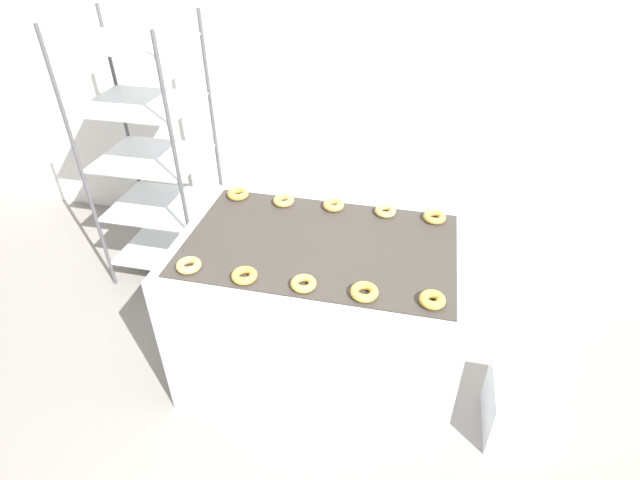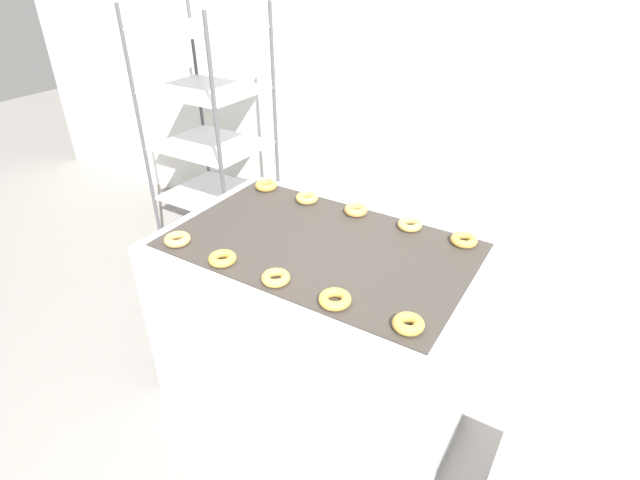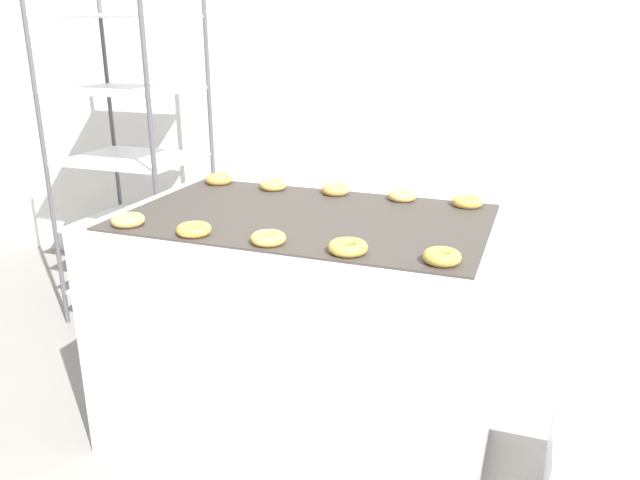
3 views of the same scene
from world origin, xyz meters
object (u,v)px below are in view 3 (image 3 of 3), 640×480
at_px(donut_far_leftmost, 219,179).
at_px(donut_far_rightmost, 468,202).
at_px(fryer_machine, 307,326).
at_px(donut_far_left, 273,185).
at_px(donut_near_left, 194,230).
at_px(donut_far_right, 402,196).
at_px(donut_near_center, 268,238).
at_px(donut_near_rightmost, 442,257).
at_px(donut_near_right, 348,247).
at_px(donut_near_leftmost, 128,220).
at_px(donut_far_center, 335,189).
at_px(baking_rack_cart, 132,159).

height_order(donut_far_leftmost, donut_far_rightmost, donut_far_leftmost).
bearing_deg(fryer_machine, donut_far_leftmost, 148.33).
bearing_deg(donut_far_left, donut_near_left, -89.31).
height_order(donut_far_left, donut_far_right, donut_far_left).
xyz_separation_m(fryer_machine, donut_near_left, (-0.27, -0.34, 0.47)).
relative_size(donut_near_left, donut_far_left, 1.01).
bearing_deg(donut_near_center, donut_near_rightmost, 1.40).
relative_size(fryer_machine, donut_near_center, 12.53).
xyz_separation_m(donut_near_right, donut_far_rightmost, (0.28, 0.67, -0.00)).
relative_size(donut_far_left, donut_far_rightmost, 0.98).
relative_size(donut_near_right, donut_far_leftmost, 1.03).
relative_size(donut_near_leftmost, donut_far_center, 1.02).
height_order(donut_near_rightmost, donut_far_left, donut_near_rightmost).
distance_m(donut_near_right, donut_far_center, 0.73).
xyz_separation_m(donut_far_left, donut_far_center, (0.28, 0.01, 0.00)).
distance_m(donut_near_center, donut_near_rightmost, 0.56).
bearing_deg(donut_far_right, donut_near_rightmost, -67.70).
relative_size(donut_far_left, donut_far_right, 1.02).
bearing_deg(donut_far_center, donut_near_rightmost, -49.75).
bearing_deg(donut_near_right, fryer_machine, 128.85).
xyz_separation_m(fryer_machine, donut_near_center, (-0.00, -0.34, 0.47)).
relative_size(baking_rack_cart, donut_far_rightmost, 14.92).
distance_m(donut_far_left, donut_far_center, 0.28).
height_order(donut_near_left, donut_near_rightmost, donut_near_rightmost).
distance_m(donut_near_leftmost, donut_near_left, 0.28).
bearing_deg(donut_far_right, donut_far_leftmost, -179.85).
relative_size(fryer_machine, donut_near_left, 12.26).
bearing_deg(donut_far_leftmost, donut_far_left, -2.85).
relative_size(donut_near_rightmost, donut_far_rightmost, 0.96).
relative_size(donut_near_right, donut_near_rightmost, 1.09).
height_order(donut_near_center, donut_far_right, same).
height_order(donut_far_right, donut_far_rightmost, same).
xyz_separation_m(donut_near_center, donut_far_left, (-0.28, 0.66, 0.00)).
relative_size(donut_near_left, donut_near_center, 1.02).
bearing_deg(donut_near_rightmost, baking_rack_cart, 150.76).
relative_size(donut_near_leftmost, donut_near_center, 1.02).
bearing_deg(baking_rack_cart, donut_far_center, -16.04).
relative_size(donut_near_center, donut_far_rightmost, 0.97).
xyz_separation_m(donut_near_rightmost, donut_far_left, (-0.84, 0.65, -0.00)).
xyz_separation_m(donut_near_right, donut_near_rightmost, (0.29, 0.01, 0.00)).
height_order(fryer_machine, donut_far_left, donut_far_left).
bearing_deg(donut_near_left, donut_far_center, 68.45).
xyz_separation_m(donut_far_left, donut_far_right, (0.56, 0.02, -0.00)).
xyz_separation_m(baking_rack_cart, donut_far_right, (1.57, -0.37, 0.03)).
relative_size(donut_near_center, donut_far_leftmost, 0.95).
xyz_separation_m(donut_near_rightmost, donut_far_leftmost, (-1.11, 0.66, -0.00)).
height_order(donut_near_left, donut_near_center, same).
xyz_separation_m(fryer_machine, donut_near_rightmost, (0.56, -0.32, 0.48)).
distance_m(donut_near_right, donut_far_rightmost, 0.73).
bearing_deg(donut_far_center, donut_near_left, -111.55).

